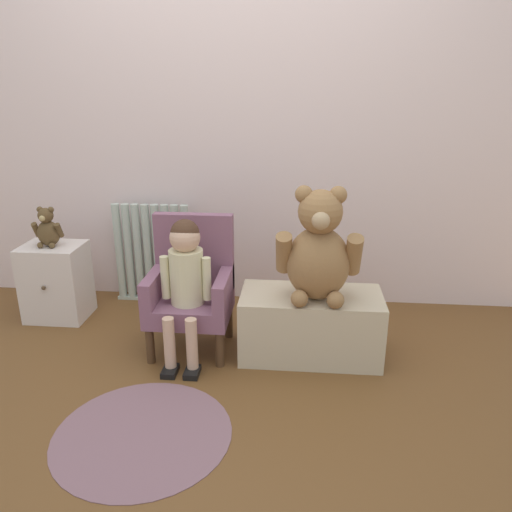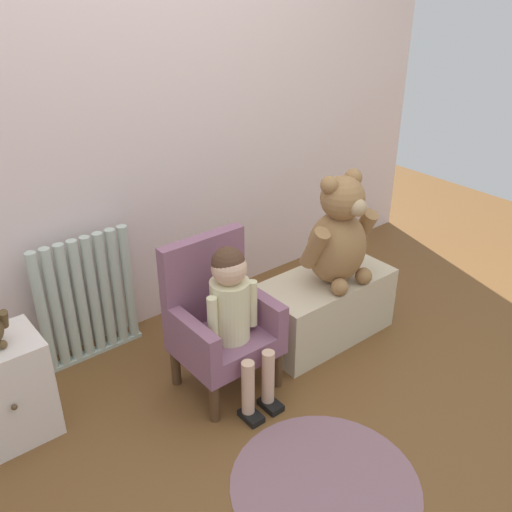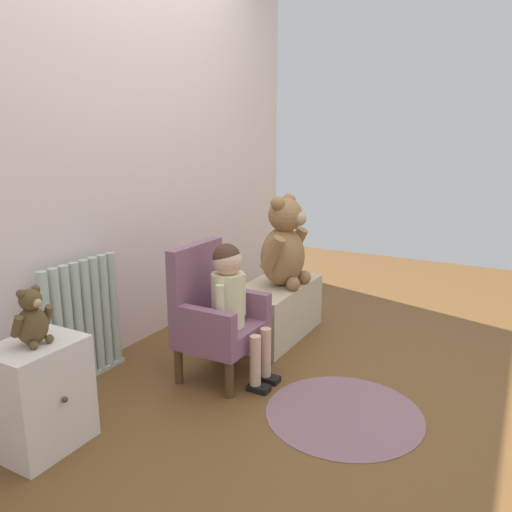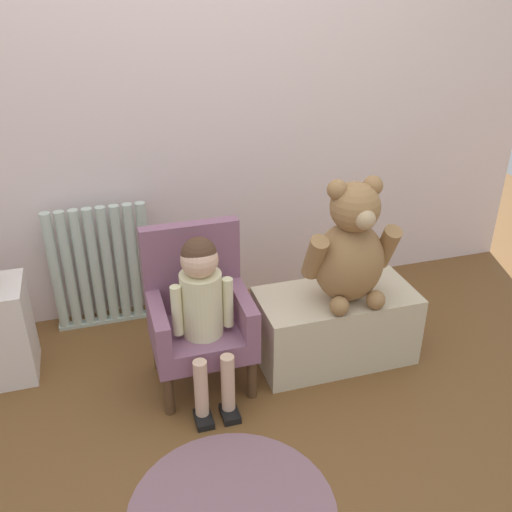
{
  "view_description": "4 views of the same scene",
  "coord_description": "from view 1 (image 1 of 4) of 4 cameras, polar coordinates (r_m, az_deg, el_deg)",
  "views": [
    {
      "loc": [
        0.43,
        -1.78,
        1.35
      ],
      "look_at": [
        0.22,
        0.55,
        0.53
      ],
      "focal_mm": 35.0,
      "sensor_mm": 36.0,
      "label": 1
    },
    {
      "loc": [
        -1.33,
        -1.16,
        1.77
      ],
      "look_at": [
        0.13,
        0.63,
        0.55
      ],
      "focal_mm": 40.0,
      "sensor_mm": 36.0,
      "label": 2
    },
    {
      "loc": [
        -2.18,
        -0.8,
        1.25
      ],
      "look_at": [
        0.25,
        0.54,
        0.58
      ],
      "focal_mm": 35.0,
      "sensor_mm": 36.0,
      "label": 3
    },
    {
      "loc": [
        -0.48,
        -1.44,
        1.68
      ],
      "look_at": [
        0.14,
        0.63,
        0.54
      ],
      "focal_mm": 40.0,
      "sensor_mm": 36.0,
      "label": 4
    }
  ],
  "objects": [
    {
      "name": "ground_plane",
      "position": [
        2.27,
        -7.01,
        -17.31
      ],
      "size": [
        6.0,
        6.0,
        0.0
      ],
      "primitive_type": "plane",
      "color": "brown"
    },
    {
      "name": "back_wall",
      "position": [
        3.07,
        -2.87,
        16.5
      ],
      "size": [
        3.8,
        0.05,
        2.4
      ],
      "primitive_type": "cube",
      "color": "silver",
      "rests_on": "ground_plane"
    },
    {
      "name": "radiator",
      "position": [
        3.23,
        -11.73,
        0.24
      ],
      "size": [
        0.5,
        0.05,
        0.64
      ],
      "color": "#B5C5B6",
      "rests_on": "ground_plane"
    },
    {
      "name": "small_dresser",
      "position": [
        3.19,
        -21.86,
        -2.74
      ],
      "size": [
        0.35,
        0.3,
        0.45
      ],
      "color": "silver",
      "rests_on": "ground_plane"
    },
    {
      "name": "child_armchair",
      "position": [
        2.63,
        -7.4,
        -3.57
      ],
      "size": [
        0.42,
        0.37,
        0.7
      ],
      "color": "#82556C",
      "rests_on": "ground_plane"
    },
    {
      "name": "child_figure",
      "position": [
        2.48,
        -8.08,
        -1.68
      ],
      "size": [
        0.25,
        0.35,
        0.72
      ],
      "color": "beige",
      "rests_on": "ground_plane"
    },
    {
      "name": "low_bench",
      "position": [
        2.6,
        6.24,
        -7.83
      ],
      "size": [
        0.71,
        0.35,
        0.34
      ],
      "primitive_type": "cube",
      "color": "beige",
      "rests_on": "ground_plane"
    },
    {
      "name": "large_teddy_bear",
      "position": [
        2.39,
        7.17,
        0.56
      ],
      "size": [
        0.41,
        0.29,
        0.56
      ],
      "color": "olive",
      "rests_on": "low_bench"
    },
    {
      "name": "small_teddy_bear",
      "position": [
        3.09,
        -22.71,
        2.87
      ],
      "size": [
        0.17,
        0.12,
        0.23
      ],
      "color": "brown",
      "rests_on": "small_dresser"
    },
    {
      "name": "floor_rug",
      "position": [
        2.19,
        -12.81,
        -19.19
      ],
      "size": [
        0.72,
        0.72,
        0.01
      ],
      "primitive_type": "cylinder",
      "color": "#835F68",
      "rests_on": "ground_plane"
    }
  ]
}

